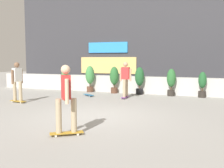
{
  "coord_description": "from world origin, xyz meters",
  "views": [
    {
      "loc": [
        3.55,
        -7.68,
        1.83
      ],
      "look_at": [
        0.0,
        1.5,
        0.9
      ],
      "focal_mm": 42.49,
      "sensor_mm": 36.0,
      "label": 1
    }
  ],
  "objects_px": {
    "skater_by_wall_right": "(17,80)",
    "potted_plant_5": "(202,84)",
    "potted_plant_2": "(114,78)",
    "skater_foreground": "(125,78)",
    "potted_plant_3": "(140,79)",
    "potted_plant_4": "(171,81)",
    "skateboard_near_camera": "(88,95)",
    "skater_by_wall_left": "(66,97)",
    "potted_plant_0": "(65,78)",
    "potted_plant_1": "(90,77)"
  },
  "relations": [
    {
      "from": "skater_by_wall_right",
      "to": "potted_plant_5",
      "type": "bearing_deg",
      "value": 31.4
    },
    {
      "from": "potted_plant_2",
      "to": "skater_foreground",
      "type": "height_order",
      "value": "skater_foreground"
    },
    {
      "from": "potted_plant_3",
      "to": "potted_plant_4",
      "type": "distance_m",
      "value": 1.62
    },
    {
      "from": "skateboard_near_camera",
      "to": "potted_plant_3",
      "type": "bearing_deg",
      "value": 35.12
    },
    {
      "from": "skateboard_near_camera",
      "to": "potted_plant_5",
      "type": "bearing_deg",
      "value": 16.26
    },
    {
      "from": "skater_by_wall_left",
      "to": "potted_plant_2",
      "type": "bearing_deg",
      "value": 102.43
    },
    {
      "from": "skater_by_wall_left",
      "to": "skater_foreground",
      "type": "bearing_deg",
      "value": 95.25
    },
    {
      "from": "skater_by_wall_left",
      "to": "skateboard_near_camera",
      "type": "bearing_deg",
      "value": 111.78
    },
    {
      "from": "potted_plant_4",
      "to": "skater_by_wall_left",
      "type": "height_order",
      "value": "skater_by_wall_left"
    },
    {
      "from": "potted_plant_0",
      "to": "skater_by_wall_right",
      "type": "distance_m",
      "value": 4.39
    },
    {
      "from": "potted_plant_5",
      "to": "skateboard_near_camera",
      "type": "xyz_separation_m",
      "value": [
        -5.27,
        -1.54,
        -0.6
      ]
    },
    {
      "from": "potted_plant_0",
      "to": "skateboard_near_camera",
      "type": "xyz_separation_m",
      "value": [
        2.25,
        -1.54,
        -0.67
      ]
    },
    {
      "from": "skateboard_near_camera",
      "to": "potted_plant_0",
      "type": "bearing_deg",
      "value": 145.61
    },
    {
      "from": "potted_plant_5",
      "to": "skater_foreground",
      "type": "bearing_deg",
      "value": -154.8
    },
    {
      "from": "potted_plant_3",
      "to": "skater_foreground",
      "type": "xyz_separation_m",
      "value": [
        -0.25,
        -1.57,
        0.13
      ]
    },
    {
      "from": "potted_plant_2",
      "to": "potted_plant_4",
      "type": "bearing_deg",
      "value": 0.0
    },
    {
      "from": "potted_plant_4",
      "to": "skateboard_near_camera",
      "type": "distance_m",
      "value": 4.16
    },
    {
      "from": "potted_plant_1",
      "to": "potted_plant_5",
      "type": "bearing_deg",
      "value": 0.0
    },
    {
      "from": "potted_plant_1",
      "to": "skater_by_wall_right",
      "type": "height_order",
      "value": "skater_by_wall_right"
    },
    {
      "from": "skater_by_wall_right",
      "to": "skateboard_near_camera",
      "type": "relative_size",
      "value": 2.21
    },
    {
      "from": "skater_by_wall_left",
      "to": "skateboard_near_camera",
      "type": "xyz_separation_m",
      "value": [
        -2.51,
        6.29,
        -0.88
      ]
    },
    {
      "from": "skater_foreground",
      "to": "skater_by_wall_right",
      "type": "xyz_separation_m",
      "value": [
        -3.84,
        -2.81,
        0.0
      ]
    },
    {
      "from": "potted_plant_4",
      "to": "skater_by_wall_left",
      "type": "distance_m",
      "value": 7.93
    },
    {
      "from": "potted_plant_5",
      "to": "skater_by_wall_right",
      "type": "height_order",
      "value": "skater_by_wall_right"
    },
    {
      "from": "potted_plant_3",
      "to": "potted_plant_4",
      "type": "height_order",
      "value": "potted_plant_3"
    },
    {
      "from": "potted_plant_2",
      "to": "potted_plant_4",
      "type": "distance_m",
      "value": 3.02
    },
    {
      "from": "skater_foreground",
      "to": "skater_by_wall_right",
      "type": "distance_m",
      "value": 4.75
    },
    {
      "from": "potted_plant_4",
      "to": "skater_foreground",
      "type": "height_order",
      "value": "skater_foreground"
    },
    {
      "from": "potted_plant_5",
      "to": "skater_foreground",
      "type": "xyz_separation_m",
      "value": [
        -3.33,
        -1.57,
        0.28
      ]
    },
    {
      "from": "potted_plant_0",
      "to": "skater_foreground",
      "type": "relative_size",
      "value": 0.78
    },
    {
      "from": "potted_plant_3",
      "to": "skater_foreground",
      "type": "relative_size",
      "value": 0.83
    },
    {
      "from": "potted_plant_4",
      "to": "skater_foreground",
      "type": "distance_m",
      "value": 2.45
    },
    {
      "from": "potted_plant_5",
      "to": "skateboard_near_camera",
      "type": "distance_m",
      "value": 5.52
    },
    {
      "from": "potted_plant_3",
      "to": "skater_foreground",
      "type": "height_order",
      "value": "skater_foreground"
    },
    {
      "from": "potted_plant_3",
      "to": "potted_plant_4",
      "type": "xyz_separation_m",
      "value": [
        1.62,
        0.0,
        -0.05
      ]
    },
    {
      "from": "potted_plant_5",
      "to": "skater_foreground",
      "type": "height_order",
      "value": "skater_foreground"
    },
    {
      "from": "potted_plant_5",
      "to": "skater_by_wall_left",
      "type": "distance_m",
      "value": 8.3
    },
    {
      "from": "potted_plant_3",
      "to": "skateboard_near_camera",
      "type": "bearing_deg",
      "value": -144.88
    },
    {
      "from": "potted_plant_0",
      "to": "skateboard_near_camera",
      "type": "bearing_deg",
      "value": -34.39
    },
    {
      "from": "potted_plant_3",
      "to": "skater_by_wall_left",
      "type": "xyz_separation_m",
      "value": [
        0.33,
        -7.82,
        0.13
      ]
    },
    {
      "from": "skater_by_wall_right",
      "to": "skateboard_near_camera",
      "type": "bearing_deg",
      "value": 56.21
    },
    {
      "from": "potted_plant_4",
      "to": "skateboard_near_camera",
      "type": "xyz_separation_m",
      "value": [
        -3.8,
        -1.54,
        -0.7
      ]
    },
    {
      "from": "potted_plant_0",
      "to": "skater_by_wall_right",
      "type": "xyz_separation_m",
      "value": [
        0.34,
        -4.38,
        0.2
      ]
    },
    {
      "from": "potted_plant_1",
      "to": "potted_plant_4",
      "type": "xyz_separation_m",
      "value": [
        4.46,
        0.0,
        -0.08
      ]
    },
    {
      "from": "potted_plant_0",
      "to": "potted_plant_5",
      "type": "xyz_separation_m",
      "value": [
        7.51,
        0.0,
        -0.08
      ]
    },
    {
      "from": "skater_by_wall_right",
      "to": "skateboard_near_camera",
      "type": "xyz_separation_m",
      "value": [
        1.9,
        2.84,
        -0.88
      ]
    },
    {
      "from": "potted_plant_3",
      "to": "skateboard_near_camera",
      "type": "relative_size",
      "value": 1.84
    },
    {
      "from": "skater_by_wall_right",
      "to": "potted_plant_1",
      "type": "bearing_deg",
      "value": 74.1
    },
    {
      "from": "potted_plant_1",
      "to": "skateboard_near_camera",
      "type": "xyz_separation_m",
      "value": [
        0.65,
        -1.54,
        -0.78
      ]
    },
    {
      "from": "skater_by_wall_right",
      "to": "potted_plant_4",
      "type": "bearing_deg",
      "value": 37.49
    }
  ]
}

